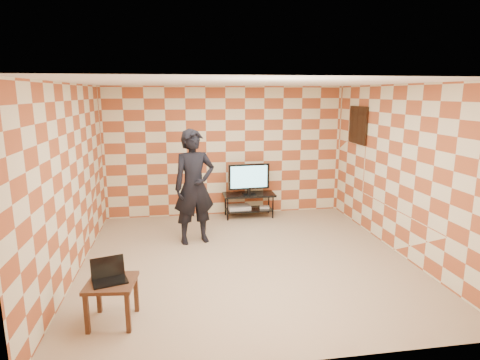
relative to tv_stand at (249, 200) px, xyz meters
name	(u,v)px	position (x,y,z in m)	size (l,w,h in m)	color
floor	(246,259)	(-0.44, -2.20, -0.37)	(5.00, 5.00, 0.00)	tan
wall_back	(226,152)	(-0.44, 0.30, 0.98)	(5.00, 0.02, 2.70)	beige
wall_front	(294,231)	(-0.44, -4.70, 0.98)	(5.00, 0.02, 2.70)	beige
wall_left	(71,181)	(-2.94, -2.20, 0.98)	(0.02, 5.00, 2.70)	beige
wall_right	(400,170)	(2.06, -2.20, 0.98)	(0.02, 5.00, 2.70)	beige
ceiling	(247,83)	(-0.44, -2.20, 2.33)	(5.00, 5.00, 0.02)	white
wall_art	(358,125)	(2.03, -0.65, 1.58)	(0.04, 0.72, 0.72)	black
tv_stand	(249,200)	(0.00, 0.00, 0.00)	(1.08, 0.48, 0.50)	black
tv	(249,177)	(0.00, 0.00, 0.48)	(0.87, 0.18, 0.63)	black
dvd_player	(239,207)	(-0.21, 0.02, -0.16)	(0.46, 0.33, 0.08)	silver
game_console	(264,207)	(0.33, -0.01, -0.17)	(0.20, 0.15, 0.05)	silver
side_table	(112,289)	(-2.24, -3.68, 0.04)	(0.58, 0.58, 0.50)	#3A2416
laptop	(109,276)	(-2.26, -3.65, 0.19)	(0.43, 0.38, 0.25)	black
person	(194,187)	(-1.19, -1.28, 0.62)	(0.72, 0.47, 1.97)	black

